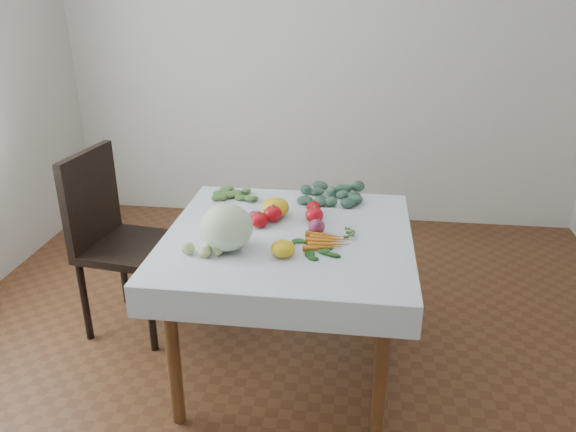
% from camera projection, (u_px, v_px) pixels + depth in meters
% --- Properties ---
extents(ground, '(4.00, 4.00, 0.00)m').
position_uv_depth(ground, '(288.00, 366.00, 2.89)').
color(ground, '#59341C').
extents(back_wall, '(4.00, 0.04, 2.70)m').
position_uv_depth(back_wall, '(323.00, 49.00, 4.18)').
color(back_wall, silver).
rests_on(back_wall, ground).
extents(table, '(1.00, 1.00, 0.75)m').
position_uv_depth(table, '(288.00, 253.00, 2.63)').
color(table, brown).
rests_on(table, ground).
extents(tablecloth, '(1.12, 1.12, 0.01)m').
position_uv_depth(tablecloth, '(288.00, 234.00, 2.59)').
color(tablecloth, white).
rests_on(tablecloth, table).
extents(chair, '(0.51, 0.51, 1.02)m').
position_uv_depth(chair, '(113.00, 230.00, 3.04)').
color(chair, black).
rests_on(chair, ground).
extents(cabbage, '(0.28, 0.28, 0.20)m').
position_uv_depth(cabbage, '(227.00, 227.00, 2.41)').
color(cabbage, beige).
rests_on(cabbage, tablecloth).
extents(tomato_a, '(0.09, 0.09, 0.06)m').
position_uv_depth(tomato_a, '(314.00, 208.00, 2.80)').
color(tomato_a, '#B90C14').
rests_on(tomato_a, tablecloth).
extents(tomato_b, '(0.10, 0.10, 0.08)m').
position_uv_depth(tomato_b, '(314.00, 215.00, 2.69)').
color(tomato_b, '#B90C14').
rests_on(tomato_b, tablecloth).
extents(tomato_c, '(0.10, 0.10, 0.07)m').
position_uv_depth(tomato_c, '(259.00, 220.00, 2.64)').
color(tomato_c, '#B90C14').
rests_on(tomato_c, tablecloth).
extents(tomato_d, '(0.10, 0.10, 0.08)m').
position_uv_depth(tomato_d, '(273.00, 214.00, 2.70)').
color(tomato_d, '#B90C14').
rests_on(tomato_d, tablecloth).
extents(heirloom_back, '(0.15, 0.15, 0.09)m').
position_uv_depth(heirloom_back, '(276.00, 207.00, 2.75)').
color(heirloom_back, yellow).
rests_on(heirloom_back, tablecloth).
extents(heirloom_front, '(0.11, 0.11, 0.07)m').
position_uv_depth(heirloom_front, '(283.00, 249.00, 2.36)').
color(heirloom_front, yellow).
rests_on(heirloom_front, tablecloth).
extents(onion_a, '(0.08, 0.08, 0.06)m').
position_uv_depth(onion_a, '(255.00, 217.00, 2.68)').
color(onion_a, '#5F1B37').
rests_on(onion_a, tablecloth).
extents(onion_b, '(0.08, 0.08, 0.07)m').
position_uv_depth(onion_b, '(316.00, 227.00, 2.58)').
color(onion_b, '#5F1B37').
rests_on(onion_b, tablecloth).
extents(tomatillo_cluster, '(0.13, 0.13, 0.05)m').
position_uv_depth(tomatillo_cluster, '(208.00, 247.00, 2.41)').
color(tomatillo_cluster, '#B1BE6D').
rests_on(tomatillo_cluster, tablecloth).
extents(carrot_bunch, '(0.19, 0.18, 0.03)m').
position_uv_depth(carrot_bunch, '(328.00, 241.00, 2.48)').
color(carrot_bunch, '#CC6116').
rests_on(carrot_bunch, tablecloth).
extents(kale_bunch, '(0.37, 0.28, 0.05)m').
position_uv_depth(kale_bunch, '(327.00, 193.00, 3.01)').
color(kale_bunch, '#365846').
rests_on(kale_bunch, tablecloth).
extents(basil_bunch, '(0.27, 0.19, 0.01)m').
position_uv_depth(basil_bunch, '(314.00, 249.00, 2.43)').
color(basil_bunch, '#1C4816').
rests_on(basil_bunch, tablecloth).
extents(dill_bunch, '(0.23, 0.22, 0.03)m').
position_uv_depth(dill_bunch, '(234.00, 194.00, 3.02)').
color(dill_bunch, '#467033').
rests_on(dill_bunch, tablecloth).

